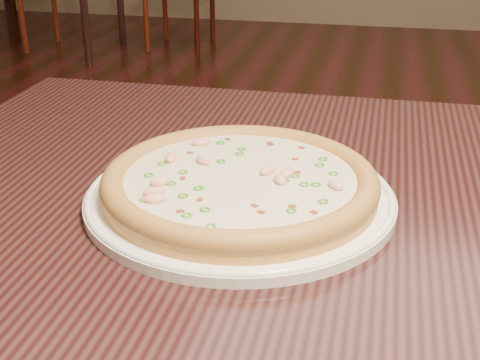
# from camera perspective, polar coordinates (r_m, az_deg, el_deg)

# --- Properties ---
(hero_table) EXTENTS (1.20, 0.80, 0.75)m
(hero_table) POSITION_cam_1_polar(r_m,az_deg,el_deg) (0.87, 8.53, -7.12)
(hero_table) COLOR black
(hero_table) RESTS_ON ground
(plate) EXTENTS (0.36, 0.36, 0.02)m
(plate) POSITION_cam_1_polar(r_m,az_deg,el_deg) (0.79, 0.00, -1.41)
(plate) COLOR white
(plate) RESTS_ON hero_table
(pizza) EXTENTS (0.32, 0.32, 0.03)m
(pizza) POSITION_cam_1_polar(r_m,az_deg,el_deg) (0.78, -0.01, -0.20)
(pizza) COLOR gold
(pizza) RESTS_ON plate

